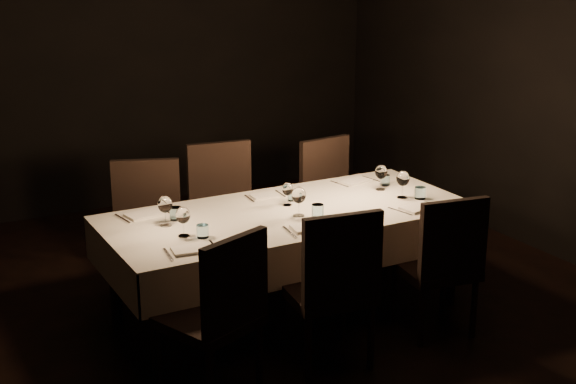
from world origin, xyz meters
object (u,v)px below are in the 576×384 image
dining_table (288,222)px  chair_far_center (225,207)px  chair_near_left (220,309)px  chair_far_left (147,226)px  chair_far_right (333,195)px  chair_near_right (442,260)px  chair_near_center (333,282)px

dining_table → chair_far_center: 0.85m
chair_near_left → chair_far_left: size_ratio=0.98×
chair_far_right → chair_far_left: bearing=174.1°
chair_near_left → chair_near_right: 1.59m
chair_far_left → dining_table: bearing=-22.1°
chair_near_left → chair_far_center: (0.76, 1.62, 0.02)m
chair_far_left → chair_far_right: size_ratio=1.02×
chair_near_center → chair_near_right: chair_near_center is taller
chair_far_right → chair_near_left: bearing=-144.8°
chair_near_center → chair_far_left: (-0.64, 1.52, -0.00)m
chair_near_left → dining_table: bearing=-159.2°
chair_far_left → chair_far_right: 1.61m
dining_table → chair_near_left: (-0.86, -0.78, -0.14)m
chair_near_right → chair_far_center: chair_far_center is taller
chair_near_left → chair_near_center: (0.74, -0.01, 0.01)m
dining_table → chair_far_center: bearing=97.0°
chair_near_center → chair_far_right: chair_near_center is taller
dining_table → chair_near_center: chair_near_center is taller
chair_near_left → chair_near_center: bearing=157.6°
chair_near_right → chair_far_left: bearing=-36.2°
chair_far_center → dining_table: bearing=-74.8°
chair_near_center → chair_near_right: bearing=-171.3°
chair_near_left → chair_near_right: (1.59, 0.01, -0.01)m
chair_near_left → chair_near_right: size_ratio=1.02×
dining_table → chair_far_left: (-0.77, 0.73, -0.13)m
dining_table → chair_near_left: size_ratio=2.51×
chair_near_center → chair_far_center: size_ratio=0.98×
chair_far_left → chair_far_center: bearing=30.5°
chair_near_center → chair_near_left: bearing=6.2°
chair_far_center → chair_far_left: bearing=-162.6°
dining_table → chair_far_left: chair_far_left is taller
dining_table → chair_near_center: (-0.13, -0.80, -0.12)m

